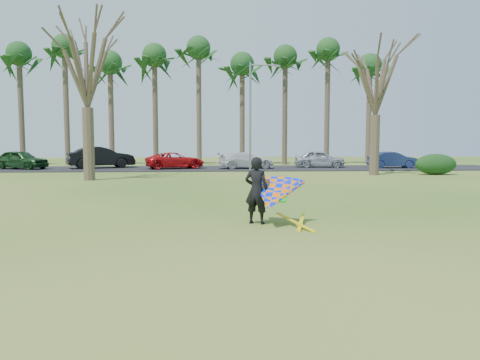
{
  "coord_description": "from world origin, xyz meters",
  "views": [
    {
      "loc": [
        -0.91,
        -12.67,
        2.39
      ],
      "look_at": [
        0.0,
        2.0,
        1.1
      ],
      "focal_mm": 35.0,
      "sensor_mm": 36.0,
      "label": 1
    }
  ],
  "objects": [
    {
      "name": "kite_flyer",
      "position": [
        0.75,
        0.14,
        0.86
      ],
      "size": [
        2.13,
        2.39,
        2.05
      ],
      "color": "black",
      "rests_on": "ground"
    },
    {
      "name": "car_4",
      "position": [
        8.11,
        25.73,
        0.77
      ],
      "size": [
        4.36,
        2.32,
        1.41
      ],
      "primitive_type": "imported",
      "rotation": [
        0.0,
        0.0,
        1.41
      ],
      "color": "#A4A9B2",
      "rests_on": "parking_strip"
    },
    {
      "name": "car_5",
      "position": [
        13.85,
        24.47,
        0.71
      ],
      "size": [
        4.04,
        1.61,
        1.31
      ],
      "primitive_type": "imported",
      "rotation": [
        0.0,
        0.0,
        1.51
      ],
      "color": "navy",
      "rests_on": "parking_strip"
    },
    {
      "name": "palm_7",
      "position": [
        6.0,
        31.0,
        9.85
      ],
      "size": [
        4.84,
        4.84,
        11.54
      ],
      "color": "#4C3C2D",
      "rests_on": "ground"
    },
    {
      "name": "palm_5",
      "position": [
        -2.0,
        31.0,
        10.52
      ],
      "size": [
        4.84,
        4.84,
        12.24
      ],
      "color": "brown",
      "rests_on": "ground"
    },
    {
      "name": "palm_8",
      "position": [
        10.0,
        31.0,
        10.52
      ],
      "size": [
        4.84,
        4.84,
        12.24
      ],
      "color": "#4D3D2E",
      "rests_on": "ground"
    },
    {
      "name": "palm_3",
      "position": [
        -10.0,
        31.0,
        9.17
      ],
      "size": [
        4.84,
        4.84,
        10.84
      ],
      "color": "brown",
      "rests_on": "ground"
    },
    {
      "name": "palm_2",
      "position": [
        -14.0,
        31.0,
        10.52
      ],
      "size": [
        4.84,
        4.84,
        12.24
      ],
      "color": "brown",
      "rests_on": "ground"
    },
    {
      "name": "bare_tree_right",
      "position": [
        10.0,
        18.0,
        6.57
      ],
      "size": [
        6.27,
        6.27,
        9.21
      ],
      "color": "#4B3A2D",
      "rests_on": "ground"
    },
    {
      "name": "car_0",
      "position": [
        -15.78,
        24.83,
        0.8
      ],
      "size": [
        4.66,
        3.08,
        1.47
      ],
      "primitive_type": "imported",
      "rotation": [
        0.0,
        0.0,
        1.23
      ],
      "color": "#183D19",
      "rests_on": "parking_strip"
    },
    {
      "name": "palm_9",
      "position": [
        14.0,
        31.0,
        9.17
      ],
      "size": [
        4.84,
        4.84,
        10.84
      ],
      "color": "#4E3E2F",
      "rests_on": "ground"
    },
    {
      "name": "palm_4",
      "position": [
        -6.0,
        31.0,
        9.85
      ],
      "size": [
        4.84,
        4.84,
        11.54
      ],
      "color": "#493A2B",
      "rests_on": "ground"
    },
    {
      "name": "car_1",
      "position": [
        -9.83,
        25.87,
        0.92
      ],
      "size": [
        5.51,
        3.8,
        1.72
      ],
      "primitive_type": "imported",
      "rotation": [
        0.0,
        0.0,
        1.99
      ],
      "color": "black",
      "rests_on": "parking_strip"
    },
    {
      "name": "streetlight",
      "position": [
        2.16,
        22.0,
        4.46
      ],
      "size": [
        2.28,
        0.18,
        8.0
      ],
      "color": "gray",
      "rests_on": "ground"
    },
    {
      "name": "palm_1",
      "position": [
        -18.0,
        31.0,
        9.85
      ],
      "size": [
        4.84,
        4.84,
        11.54
      ],
      "color": "#4C3D2D",
      "rests_on": "ground"
    },
    {
      "name": "hedge_near",
      "position": [
        14.2,
        17.85,
        0.7
      ],
      "size": [
        2.82,
        1.28,
        1.41
      ],
      "primitive_type": "ellipsoid",
      "color": "#133614",
      "rests_on": "ground"
    },
    {
      "name": "ground",
      "position": [
        0.0,
        0.0,
        0.0
      ],
      "size": [
        100.0,
        100.0,
        0.0
      ],
      "primitive_type": "plane",
      "color": "#1F5713",
      "rests_on": "ground"
    },
    {
      "name": "car_2",
      "position": [
        -3.75,
        24.66,
        0.7
      ],
      "size": [
        5.04,
        3.43,
        1.28
      ],
      "primitive_type": "imported",
      "rotation": [
        0.0,
        0.0,
        1.88
      ],
      "color": "red",
      "rests_on": "parking_strip"
    },
    {
      "name": "palm_6",
      "position": [
        2.0,
        31.0,
        9.17
      ],
      "size": [
        4.84,
        4.84,
        10.84
      ],
      "color": "#493A2B",
      "rests_on": "ground"
    },
    {
      "name": "bare_tree_left",
      "position": [
        -8.0,
        15.0,
        6.92
      ],
      "size": [
        6.6,
        6.6,
        9.7
      ],
      "color": "#4C3F2D",
      "rests_on": "ground"
    },
    {
      "name": "car_3",
      "position": [
        1.87,
        24.46,
        0.71
      ],
      "size": [
        4.66,
        2.4,
        1.29
      ],
      "primitive_type": "imported",
      "rotation": [
        0.0,
        0.0,
        1.71
      ],
      "color": "silver",
      "rests_on": "parking_strip"
    },
    {
      "name": "parking_strip",
      "position": [
        0.0,
        25.0,
        0.03
      ],
      "size": [
        46.0,
        7.0,
        0.06
      ],
      "primitive_type": "cube",
      "color": "black",
      "rests_on": "ground"
    }
  ]
}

